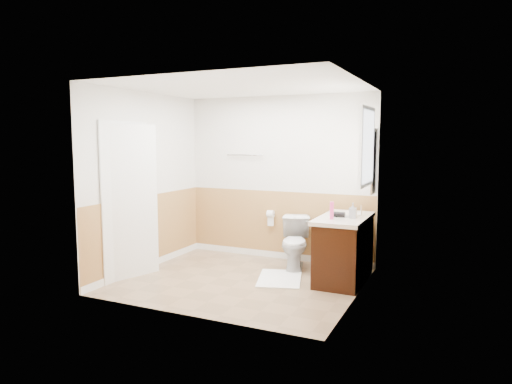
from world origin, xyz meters
The scene contains 32 objects.
floor centered at (0.00, 0.00, 0.00)m, with size 3.00×3.00×0.00m, color #8C7051.
ceiling centered at (0.00, 0.00, 2.50)m, with size 3.00×3.00×0.00m, color white.
wall_back centered at (0.00, 1.30, 1.25)m, with size 3.00×3.00×0.00m, color silver.
wall_front centered at (0.00, -1.30, 1.25)m, with size 3.00×3.00×0.00m, color silver.
wall_left centered at (-1.50, 0.00, 1.25)m, with size 3.00×3.00×0.00m, color silver.
wall_right centered at (1.50, 0.00, 1.25)m, with size 3.00×3.00×0.00m, color silver.
wainscot_back centered at (0.00, 1.29, 0.50)m, with size 3.00×3.00×0.00m, color tan.
wainscot_front centered at (0.00, -1.29, 0.50)m, with size 3.00×3.00×0.00m, color tan.
wainscot_left centered at (-1.49, 0.00, 0.50)m, with size 2.60×2.60×0.00m, color tan.
wainscot_right centered at (1.49, 0.00, 0.50)m, with size 2.60×2.60×0.00m, color tan.
toilet centered at (0.44, 0.86, 0.36)m, with size 0.41×0.71×0.73m, color silver.
bath_mat centered at (0.44, 0.27, 0.01)m, with size 0.55×0.80×0.02m, color white.
vanity_cabinet centered at (1.21, 0.57, 0.40)m, with size 0.55×1.10×0.80m, color black.
vanity_knob_left centered at (0.91, 0.47, 0.55)m, with size 0.03×0.03×0.03m, color #BABAC1.
vanity_knob_right centered at (0.91, 0.67, 0.55)m, with size 0.03×0.03×0.03m, color white.
countertop centered at (1.20, 0.57, 0.83)m, with size 0.60×1.15×0.05m, color silver.
sink_basin centered at (1.21, 0.72, 0.86)m, with size 0.36×0.36×0.02m, color white.
faucet centered at (1.39, 0.72, 0.92)m, with size 0.02×0.02×0.14m, color silver.
lotion_bottle centered at (1.11, 0.30, 0.96)m, with size 0.05×0.05×0.22m, color #E93C8A.
soap_dispenser centered at (1.33, 0.50, 0.95)m, with size 0.09×0.09×0.19m, color #999FAC.
hair_dryer_body centered at (1.16, 0.50, 0.89)m, with size 0.07×0.07×0.14m, color black.
hair_dryer_handle centered at (1.13, 0.47, 0.86)m, with size 0.03×0.03×0.07m, color black.
mirror_panel centered at (1.48, 1.10, 1.55)m, with size 0.02×0.35×0.90m, color silver.
window_frame centered at (1.47, 0.59, 1.75)m, with size 0.04×0.80×1.00m, color white.
window_glass centered at (1.49, 0.59, 1.75)m, with size 0.01×0.70×0.90m, color white.
door centered at (-1.40, -0.45, 1.02)m, with size 0.05×0.80×2.04m, color white.
door_frame centered at (-1.48, -0.45, 1.03)m, with size 0.02×0.92×2.10m, color white.
door_knob centered at (-1.34, -0.12, 0.95)m, with size 0.06×0.06×0.06m, color silver.
towel_bar centered at (-0.55, 1.25, 1.60)m, with size 0.02×0.02×0.62m, color silver.
tp_holder_bar centered at (-0.10, 1.23, 0.70)m, with size 0.02×0.02×0.14m, color silver.
tp_roll centered at (-0.10, 1.23, 0.70)m, with size 0.11×0.11×0.10m, color white.
tp_sheet centered at (-0.10, 1.23, 0.59)m, with size 0.10×0.01×0.16m, color white.
Camera 1 is at (2.60, -5.20, 1.83)m, focal length 32.09 mm.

